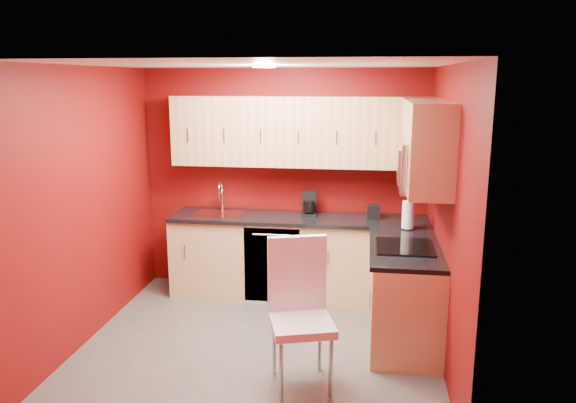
% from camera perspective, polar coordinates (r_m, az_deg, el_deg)
% --- Properties ---
extents(floor, '(3.20, 3.20, 0.00)m').
position_cam_1_polar(floor, '(5.35, -2.79, -14.07)').
color(floor, '#524F4C').
rests_on(floor, ground).
extents(ceiling, '(3.20, 3.20, 0.00)m').
position_cam_1_polar(ceiling, '(4.80, -3.11, 13.75)').
color(ceiling, white).
rests_on(ceiling, wall_back).
extents(wall_back, '(3.20, 0.00, 3.20)m').
position_cam_1_polar(wall_back, '(6.37, -0.35, 2.14)').
color(wall_back, '#5F0909').
rests_on(wall_back, floor).
extents(wall_front, '(3.20, 0.00, 3.20)m').
position_cam_1_polar(wall_front, '(3.52, -7.66, -6.50)').
color(wall_front, '#5F0909').
rests_on(wall_front, floor).
extents(wall_left, '(0.00, 3.00, 3.00)m').
position_cam_1_polar(wall_left, '(5.46, -19.65, -0.33)').
color(wall_left, '#5F0909').
rests_on(wall_left, floor).
extents(wall_right, '(0.00, 3.00, 3.00)m').
position_cam_1_polar(wall_right, '(4.88, 15.82, -1.52)').
color(wall_right, '#5F0909').
rests_on(wall_right, floor).
extents(base_cabinets_back, '(2.80, 0.60, 0.87)m').
position_cam_1_polar(base_cabinets_back, '(6.26, 1.07, -5.76)').
color(base_cabinets_back, tan).
rests_on(base_cabinets_back, floor).
extents(base_cabinets_right, '(0.60, 1.30, 0.87)m').
position_cam_1_polar(base_cabinets_right, '(5.33, 11.72, -9.31)').
color(base_cabinets_right, tan).
rests_on(base_cabinets_right, floor).
extents(countertop_back, '(2.80, 0.63, 0.04)m').
position_cam_1_polar(countertop_back, '(6.12, 1.07, -1.75)').
color(countertop_back, black).
rests_on(countertop_back, base_cabinets_back).
extents(countertop_right, '(0.63, 1.27, 0.04)m').
position_cam_1_polar(countertop_right, '(5.17, 11.78, -4.68)').
color(countertop_right, black).
rests_on(countertop_right, base_cabinets_right).
extents(upper_cabinets_back, '(2.80, 0.35, 0.75)m').
position_cam_1_polar(upper_cabinets_back, '(6.10, 1.27, 7.12)').
color(upper_cabinets_back, tan).
rests_on(upper_cabinets_back, wall_back).
extents(upper_cabinets_right, '(0.35, 1.55, 0.75)m').
position_cam_1_polar(upper_cabinets_right, '(5.19, 13.69, 6.55)').
color(upper_cabinets_right, tan).
rests_on(upper_cabinets_right, wall_right).
extents(microwave, '(0.42, 0.76, 0.42)m').
position_cam_1_polar(microwave, '(4.98, 13.45, 3.68)').
color(microwave, silver).
rests_on(microwave, upper_cabinets_right).
extents(cooktop, '(0.50, 0.55, 0.01)m').
position_cam_1_polar(cooktop, '(5.13, 11.76, -4.52)').
color(cooktop, black).
rests_on(cooktop, countertop_right).
extents(sink, '(0.52, 0.42, 0.35)m').
position_cam_1_polar(sink, '(6.29, -7.07, -0.93)').
color(sink, silver).
rests_on(sink, countertop_back).
extents(dishwasher_front, '(0.60, 0.02, 0.82)m').
position_cam_1_polar(dishwasher_front, '(6.02, -1.65, -6.50)').
color(dishwasher_front, black).
rests_on(dishwasher_front, base_cabinets_back).
extents(downlight, '(0.20, 0.20, 0.01)m').
position_cam_1_polar(downlight, '(5.09, -2.43, 13.51)').
color(downlight, white).
rests_on(downlight, ceiling).
extents(coffee_maker, '(0.17, 0.22, 0.26)m').
position_cam_1_polar(coffee_maker, '(6.15, 2.19, -0.23)').
color(coffee_maker, black).
rests_on(coffee_maker, countertop_back).
extents(napkin_holder, '(0.14, 0.14, 0.15)m').
position_cam_1_polar(napkin_holder, '(6.11, 8.68, -1.02)').
color(napkin_holder, black).
rests_on(napkin_holder, countertop_back).
extents(paper_towel, '(0.18, 0.18, 0.28)m').
position_cam_1_polar(paper_towel, '(5.73, 12.10, -1.37)').
color(paper_towel, white).
rests_on(paper_towel, countertop_right).
extents(dining_chair, '(0.59, 0.61, 1.17)m').
position_cam_1_polar(dining_chair, '(4.44, 1.39, -11.54)').
color(dining_chair, white).
rests_on(dining_chair, floor).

